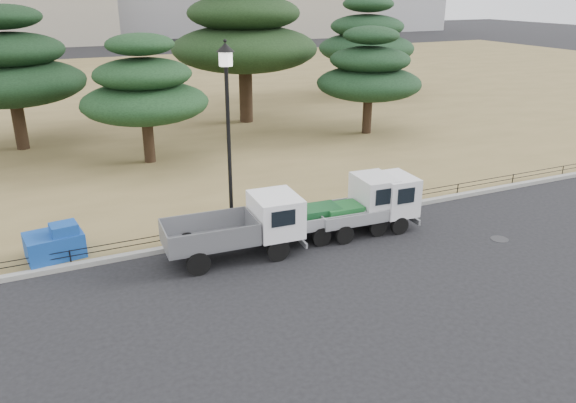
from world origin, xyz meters
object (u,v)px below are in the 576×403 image
truck_large (241,225)px  street_lamp (228,109)px  tarp_pile (55,243)px  truck_kei_front (351,206)px  truck_kei_rear (372,205)px

truck_large → street_lamp: size_ratio=0.70×
street_lamp → tarp_pile: bearing=175.3°
street_lamp → tarp_pile: street_lamp is taller
truck_large → truck_kei_front: size_ratio=1.18×
truck_kei_front → truck_large: bearing=-174.0°
tarp_pile → street_lamp: bearing=-4.7°
truck_kei_front → tarp_pile: truck_kei_front is taller
truck_large → tarp_pile: truck_large is taller
street_lamp → tarp_pile: size_ratio=3.48×
tarp_pile → truck_large: bearing=-20.8°
truck_large → street_lamp: bearing=84.9°
street_lamp → truck_kei_front: bearing=-19.6°
street_lamp → truck_kei_rear: bearing=-18.5°
tarp_pile → truck_kei_rear: bearing=-11.1°
truck_large → truck_kei_rear: truck_kei_rear is taller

